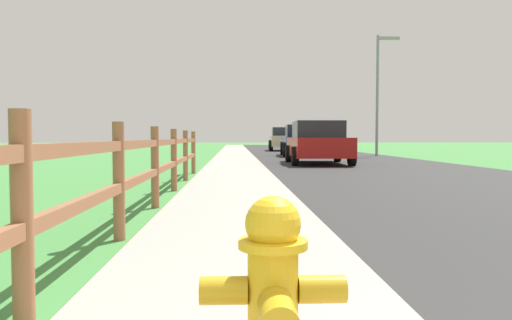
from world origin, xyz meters
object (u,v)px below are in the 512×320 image
(parked_suv_red, at_px, (318,143))
(parked_car_beige, at_px, (283,139))
(fire_hydrant, at_px, (273,285))
(parked_car_blue, at_px, (302,141))
(street_lamp, at_px, (380,84))

(parked_suv_red, relative_size, parked_car_beige, 0.97)
(fire_hydrant, height_order, parked_suv_red, parked_suv_red)
(parked_car_blue, bearing_deg, street_lamp, -4.83)
(parked_suv_red, distance_m, parked_car_beige, 17.20)
(parked_car_blue, distance_m, street_lamp, 4.85)
(street_lamp, bearing_deg, parked_car_beige, 111.34)
(fire_hydrant, height_order, parked_car_beige, parked_car_beige)
(parked_car_blue, bearing_deg, fire_hydrant, -98.04)
(parked_car_blue, xyz_separation_m, parked_car_beige, (-0.03, 9.72, 0.03))
(parked_suv_red, relative_size, street_lamp, 0.73)
(parked_car_blue, xyz_separation_m, street_lamp, (3.89, -0.33, 2.87))
(fire_hydrant, bearing_deg, parked_car_blue, 81.96)
(fire_hydrant, distance_m, parked_car_blue, 23.81)
(parked_car_blue, height_order, street_lamp, street_lamp)
(parked_suv_red, height_order, parked_car_beige, parked_car_beige)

